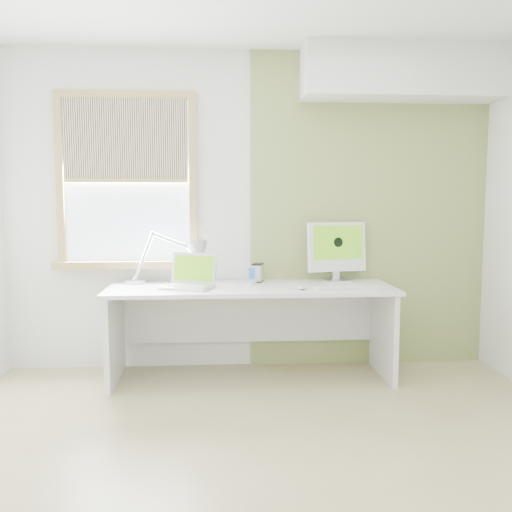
{
  "coord_description": "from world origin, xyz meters",
  "views": [
    {
      "loc": [
        -0.25,
        -2.72,
        1.39
      ],
      "look_at": [
        0.0,
        1.05,
        1.0
      ],
      "focal_mm": 37.74,
      "sensor_mm": 36.0,
      "label": 1
    }
  ],
  "objects": [
    {
      "name": "room",
      "position": [
        0.0,
        0.0,
        1.3
      ],
      "size": [
        4.04,
        3.54,
        2.64
      ],
      "color": "tan",
      "rests_on": "ground"
    },
    {
      "name": "accent_wall",
      "position": [
        1.0,
        1.74,
        1.3
      ],
      "size": [
        2.0,
        0.02,
        2.6
      ],
      "primitive_type": "cube",
      "color": "#83954D",
      "rests_on": "room"
    },
    {
      "name": "soffit",
      "position": [
        1.2,
        1.57,
        2.4
      ],
      "size": [
        1.6,
        0.4,
        0.42
      ],
      "primitive_type": "cube",
      "color": "white",
      "rests_on": "room"
    },
    {
      "name": "window",
      "position": [
        -1.0,
        1.71,
        1.54
      ],
      "size": [
        1.2,
        0.14,
        1.42
      ],
      "color": "#A58647",
      "rests_on": "room"
    },
    {
      "name": "desk",
      "position": [
        -0.01,
        1.44,
        0.53
      ],
      "size": [
        2.2,
        0.7,
        0.73
      ],
      "color": "silver",
      "rests_on": "room"
    },
    {
      "name": "desk_lamp",
      "position": [
        -0.52,
        1.54,
        0.95
      ],
      "size": [
        0.73,
        0.31,
        0.42
      ],
      "color": "silver",
      "rests_on": "desk"
    },
    {
      "name": "laptop",
      "position": [
        -0.48,
        1.37,
        0.79
      ],
      "size": [
        0.45,
        0.41,
        0.26
      ],
      "color": "silver",
      "rests_on": "desk"
    },
    {
      "name": "phone_dock",
      "position": [
        -0.0,
        1.49,
        0.77
      ],
      "size": [
        0.09,
        0.09,
        0.14
      ],
      "color": "silver",
      "rests_on": "desk"
    },
    {
      "name": "external_drive",
      "position": [
        0.05,
        1.6,
        0.81
      ],
      "size": [
        0.1,
        0.13,
        0.15
      ],
      "color": "silver",
      "rests_on": "desk"
    },
    {
      "name": "imac",
      "position": [
        0.7,
        1.62,
        1.0
      ],
      "size": [
        0.5,
        0.21,
        0.49
      ],
      "color": "silver",
      "rests_on": "desk"
    },
    {
      "name": "keyboard",
      "position": [
        0.68,
        1.21,
        0.74
      ],
      "size": [
        0.46,
        0.17,
        0.02
      ],
      "color": "white",
      "rests_on": "desk"
    },
    {
      "name": "mouse",
      "position": [
        0.35,
        1.22,
        0.75
      ],
      "size": [
        0.09,
        0.12,
        0.03
      ],
      "primitive_type": "ellipsoid",
      "rotation": [
        0.0,
        0.0,
        -0.23
      ],
      "color": "white",
      "rests_on": "desk"
    }
  ]
}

